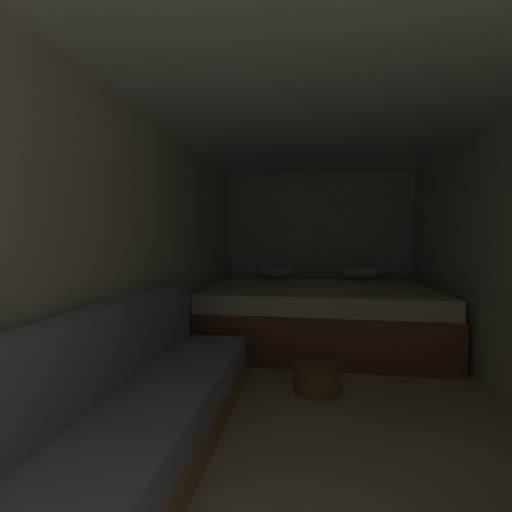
{
  "coord_description": "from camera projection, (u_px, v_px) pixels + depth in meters",
  "views": [
    {
      "loc": [
        -0.08,
        -0.39,
        1.18
      ],
      "look_at": [
        -0.55,
        2.58,
        1.04
      ],
      "focal_mm": 24.61,
      "sensor_mm": 36.0,
      "label": 1
    }
  ],
  "objects": [
    {
      "name": "wall_back",
      "position": [
        317.0,
        249.0,
        4.97
      ],
      "size": [
        2.67,
        0.05,
        2.1
      ],
      "primitive_type": "cube",
      "color": "beige",
      "rests_on": "ground"
    },
    {
      "name": "bed",
      "position": [
        318.0,
        313.0,
        4.04
      ],
      "size": [
        2.45,
        1.83,
        0.85
      ],
      "color": "brown",
      "rests_on": "ground"
    },
    {
      "name": "ceiling_slab",
      "position": [
        325.0,
        96.0,
        2.29
      ],
      "size": [
        2.67,
        5.28,
        0.05
      ],
      "primitive_type": "cube",
      "color": "white",
      "rests_on": "wall_left"
    },
    {
      "name": "wall_left",
      "position": [
        140.0,
        258.0,
        2.55
      ],
      "size": [
        0.05,
        5.28,
        2.1
      ],
      "primitive_type": "cube",
      "color": "beige",
      "rests_on": "ground"
    },
    {
      "name": "sofa_left",
      "position": [
        120.0,
        430.0,
        1.7
      ],
      "size": [
        0.66,
        2.86,
        0.82
      ],
      "color": "tan",
      "rests_on": "ground"
    },
    {
      "name": "wicker_basket",
      "position": [
        317.0,
        378.0,
        2.74
      ],
      "size": [
        0.36,
        0.36,
        0.2
      ],
      "color": "olive",
      "rests_on": "ground"
    },
    {
      "name": "ground_plane",
      "position": [
        322.0,
        413.0,
        2.39
      ],
      "size": [
        7.28,
        7.28,
        0.0
      ],
      "primitive_type": "plane",
      "color": "beige"
    }
  ]
}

